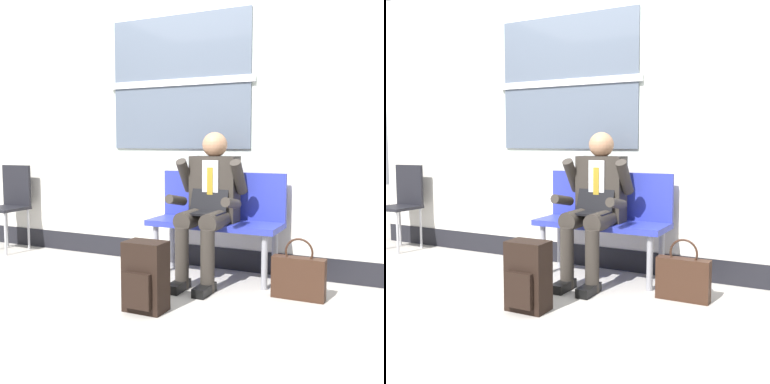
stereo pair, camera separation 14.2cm
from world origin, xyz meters
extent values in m
plane|color=#9E9991|center=(0.00, 0.00, 0.00)|extent=(18.00, 18.00, 0.00)
cube|color=beige|center=(0.00, 0.72, 1.84)|extent=(5.28, 0.12, 1.79)
cube|color=beige|center=(0.00, 0.72, 0.57)|extent=(5.28, 0.12, 0.75)
cube|color=black|center=(0.00, 0.72, 0.10)|extent=(5.28, 0.14, 0.20)
cube|color=#4C5666|center=(-0.24, 0.65, 1.70)|extent=(1.39, 0.02, 1.21)
cube|color=silver|center=(-0.24, 0.64, 1.70)|extent=(1.47, 0.03, 0.06)
cube|color=#28339E|center=(0.23, 0.37, 0.46)|extent=(1.13, 0.42, 0.05)
cube|color=#28339E|center=(0.23, 0.55, 0.69)|extent=(1.13, 0.04, 0.41)
cylinder|color=gray|center=(-0.25, 0.22, 0.22)|extent=(0.05, 0.05, 0.44)
cylinder|color=gray|center=(-0.25, 0.52, 0.22)|extent=(0.05, 0.05, 0.44)
cylinder|color=gray|center=(0.72, 0.22, 0.22)|extent=(0.05, 0.05, 0.44)
cylinder|color=gray|center=(0.72, 0.52, 0.22)|extent=(0.05, 0.05, 0.44)
cylinder|color=#2D2823|center=(0.12, 0.16, 0.53)|extent=(0.15, 0.40, 0.15)
cylinder|color=#2D2823|center=(0.12, -0.03, 0.24)|extent=(0.11, 0.11, 0.49)
cube|color=black|center=(0.12, -0.09, 0.04)|extent=(0.10, 0.26, 0.07)
cylinder|color=#2D2823|center=(0.34, 0.16, 0.53)|extent=(0.15, 0.40, 0.15)
cylinder|color=#2D2823|center=(0.34, -0.03, 0.24)|extent=(0.11, 0.11, 0.49)
cube|color=black|center=(0.34, -0.09, 0.04)|extent=(0.10, 0.26, 0.07)
cube|color=#2D2823|center=(0.23, 0.37, 0.76)|extent=(0.40, 0.18, 0.55)
cube|color=silver|center=(0.23, 0.28, 0.81)|extent=(0.14, 0.01, 0.39)
cube|color=olive|center=(0.23, 0.27, 0.78)|extent=(0.05, 0.01, 0.33)
sphere|color=#9E7051|center=(0.23, 0.37, 1.13)|extent=(0.21, 0.21, 0.21)
cylinder|color=#2D2823|center=(-0.01, 0.30, 0.87)|extent=(0.09, 0.25, 0.30)
cylinder|color=#2D2823|center=(-0.01, 0.13, 0.68)|extent=(0.08, 0.27, 0.12)
cylinder|color=#2D2823|center=(0.47, 0.30, 0.87)|extent=(0.09, 0.25, 0.30)
cylinder|color=#2D2823|center=(0.47, 0.13, 0.68)|extent=(0.08, 0.27, 0.12)
cube|color=black|center=(0.23, 0.13, 0.59)|extent=(0.32, 0.22, 0.02)
cube|color=black|center=(0.23, 0.26, 0.70)|extent=(0.32, 0.08, 0.21)
cube|color=black|center=(0.12, -0.58, 0.24)|extent=(0.28, 0.18, 0.48)
cube|color=black|center=(0.12, -0.69, 0.17)|extent=(0.20, 0.04, 0.24)
cube|color=#331E14|center=(1.01, 0.12, 0.16)|extent=(0.39, 0.10, 0.31)
torus|color=#331E14|center=(1.01, 0.12, 0.35)|extent=(0.21, 0.02, 0.21)
cube|color=black|center=(-2.17, 0.36, 0.46)|extent=(0.38, 0.38, 0.03)
cube|color=black|center=(-2.17, 0.53, 0.69)|extent=(0.38, 0.03, 0.44)
cylinder|color=#A5A5AA|center=(-2.01, 0.20, 0.22)|extent=(0.02, 0.02, 0.44)
cylinder|color=#A5A5AA|center=(-2.33, 0.52, 0.22)|extent=(0.02, 0.02, 0.44)
cylinder|color=#A5A5AA|center=(-2.01, 0.52, 0.22)|extent=(0.02, 0.02, 0.44)
camera|label=1|loc=(1.75, -3.28, 1.14)|focal=44.18mm
camera|label=2|loc=(1.88, -3.22, 1.14)|focal=44.18mm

